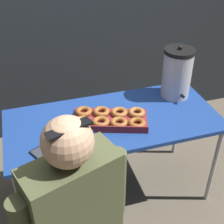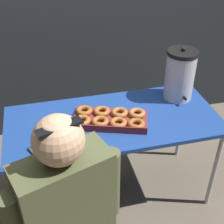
# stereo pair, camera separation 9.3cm
# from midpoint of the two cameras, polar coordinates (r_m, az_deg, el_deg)

# --- Properties ---
(ground_plane) EXTENTS (12.00, 12.00, 0.00)m
(ground_plane) POSITION_cam_midpoint_polar(r_m,az_deg,el_deg) (2.62, -0.87, -14.26)
(ground_plane) COLOR brown
(folding_table) EXTENTS (1.46, 0.67, 0.73)m
(folding_table) POSITION_cam_midpoint_polar(r_m,az_deg,el_deg) (2.16, -1.02, -2.35)
(folding_table) COLOR navy
(folding_table) RESTS_ON ground
(donut_box) EXTENTS (0.56, 0.41, 0.05)m
(donut_box) POSITION_cam_midpoint_polar(r_m,az_deg,el_deg) (2.10, -1.65, -1.19)
(donut_box) COLOR maroon
(donut_box) RESTS_ON folding_table
(coffee_urn) EXTENTS (0.22, 0.25, 0.40)m
(coffee_urn) POSITION_cam_midpoint_polar(r_m,az_deg,el_deg) (2.34, 10.68, 7.00)
(coffee_urn) COLOR #B7B7BC
(coffee_urn) RESTS_ON folding_table
(cell_phone) EXTENTS (0.13, 0.15, 0.01)m
(cell_phone) POSITION_cam_midpoint_polar(r_m,az_deg,el_deg) (1.90, -14.33, -7.60)
(cell_phone) COLOR black
(cell_phone) RESTS_ON folding_table
(person_seated) EXTENTS (0.59, 0.35, 1.25)m
(person_seated) POSITION_cam_midpoint_polar(r_m,az_deg,el_deg) (1.72, -8.25, -19.40)
(person_seated) COLOR #33332D
(person_seated) RESTS_ON ground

